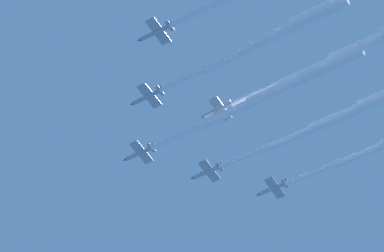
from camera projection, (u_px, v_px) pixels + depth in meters
jet_lead at (280, 88)px, 247.37m from camera, size 61.24×44.81×3.73m
jet_port_inner at (274, 35)px, 236.60m from camera, size 53.38×39.11×3.71m
jet_starboard_inner at (339, 116)px, 253.62m from camera, size 56.25×42.74×3.69m
jet_port_mid at (361, 45)px, 242.28m from camera, size 58.32×43.64×3.69m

